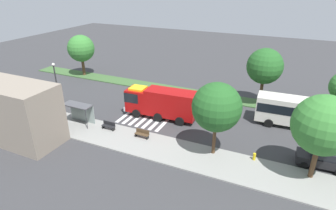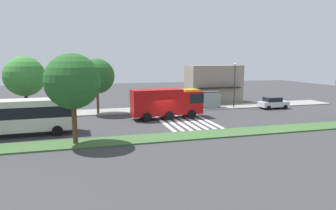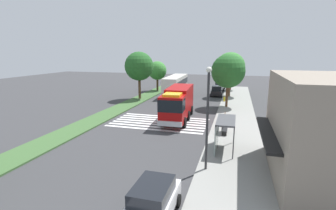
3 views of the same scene
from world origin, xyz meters
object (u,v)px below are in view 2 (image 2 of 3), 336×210
Objects in this scene: bench_near_shelter at (184,106)px; fire_hydrant at (68,113)px; fire_truck at (169,102)px; parked_car_mid at (15,114)px; bench_west_of_shelter at (155,107)px; median_tree_west at (73,81)px; parked_car_east at (273,103)px; street_lamp at (235,82)px; transit_bus at (13,115)px; sidewalk_tree_west at (25,76)px; sidewalk_tree_center at (97,76)px; bus_stop_shelter at (209,96)px.

bench_near_shelter reaches higher than fire_hydrant.
fire_truck reaches higher than parked_car_mid.
bench_west_of_shelter is 0.21× the size of median_tree_west.
parked_car_east is 17.98m from bench_west_of_shelter.
parked_car_mid is 0.65× the size of street_lamp.
parked_car_mid is 22.11m from bench_near_shelter.
parked_car_mid is 0.39× the size of transit_bus.
median_tree_west is (5.76, -4.73, 3.41)m from transit_bus.
sidewalk_tree_west is 10.89× the size of fire_hydrant.
bench_near_shelter is 2.29× the size of fire_hydrant.
parked_car_mid is 4.95m from sidewalk_tree_west.
sidewalk_tree_west is at bearing 174.16° from fire_hydrant.
sidewalk_tree_west reaches higher than transit_bus.
transit_bus is 12.94m from sidewalk_tree_center.
transit_bus is (-33.90, -7.31, 1.18)m from parked_car_east.
bus_stop_shelter is 25.27m from sidewalk_tree_west.
bench_near_shelter is (21.96, 2.53, -0.32)m from parked_car_mid.
street_lamp reaches higher than fire_hydrant.
bench_west_of_shelter is 2.29× the size of fire_hydrant.
bus_stop_shelter is at bearing 37.82° from median_tree_west.
fire_hydrant is (5.80, 1.70, -0.42)m from parked_car_mid.
median_tree_west reaches higher than bench_west_of_shelter.
fire_truck is at bearing -84.01° from bench_west_of_shelter.
median_tree_west reaches higher than bus_stop_shelter.
parked_car_mid is at bearing -176.53° from street_lamp.
bench_near_shelter is 1.00× the size of bench_west_of_shelter.
median_tree_west is 11.01× the size of fire_hydrant.
bus_stop_shelter is 0.52× the size of street_lamp.
parked_car_mid is 0.57× the size of median_tree_west.
bench_west_of_shelter is at bearing 54.61° from median_tree_west.
sidewalk_tree_center is at bearing -178.93° from bus_stop_shelter.
street_lamp is 0.87× the size of median_tree_west.
median_tree_west is (-28.14, -12.04, 4.59)m from parked_car_east.
parked_car_mid is at bearing 120.98° from median_tree_west.
sidewalk_tree_west reaches higher than parked_car_mid.
parked_car_east is at bearing 23.16° from median_tree_west.
transit_bus reaches higher than bench_west_of_shelter.
bench_near_shelter is at bearing 2.94° from fire_hydrant.
parked_car_east is 0.56× the size of median_tree_west.
fire_truck is 17.24m from transit_bus.
street_lamp reaches higher than parked_car_mid.
bench_near_shelter is 21.56m from sidewalk_tree_west.
bench_near_shelter is 16.18m from fire_hydrant.
parked_car_east is at bearing -2.28° from parked_car_mid.
sidewalk_tree_center is at bearing 7.33° from fire_hydrant.
bench_west_of_shelter is (-17.79, 2.53, -0.30)m from parked_car_east.
fire_hydrant is at bearing -5.84° from sidewalk_tree_west.
fire_truck is 9.52m from bus_stop_shelter.
transit_bus reaches higher than parked_car_mid.
median_tree_west reaches higher than parked_car_mid.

